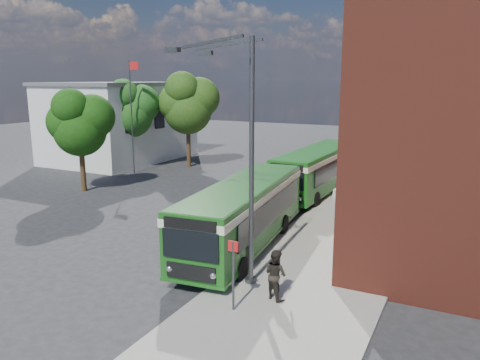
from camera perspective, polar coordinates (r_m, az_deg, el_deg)
The scene contains 14 objects.
ground at distance 22.03m, azimuth -8.82°, elevation -8.07°, with size 120.00×120.00×0.00m, color #262729.
pavement at distance 26.36m, azimuth 14.32°, elevation -4.72°, with size 6.00×48.00×0.15m, color gray.
kerb_line at distance 27.14m, azimuth 8.01°, elevation -4.12°, with size 0.12×48.00×0.01m, color beige.
white_building at distance 46.16m, azimuth -14.36°, elevation 6.96°, with size 9.40×13.40×7.30m.
flagpole at distance 38.68m, azimuth -13.04°, elevation 7.98°, with size 0.95×0.10×9.00m.
street_lamp at distance 16.69m, azimuth 0.29°, elevation 2.59°, with size 2.96×2.38×9.00m.
bus_stop_sign at distance 15.39m, azimuth -0.83°, elevation -11.02°, with size 0.35×0.08×2.52m.
bus_front at distance 21.07m, azimuth 0.46°, elevation -3.62°, with size 3.61×10.91×3.02m.
bus_rear at distance 31.75m, azimuth 9.46°, elevation 1.61°, with size 2.89×11.18×3.02m.
pedestrian_a at distance 18.22m, azimuth 0.31°, elevation -8.81°, with size 0.65×0.43×1.79m, color black.
pedestrian_b at distance 16.37m, azimuth 4.35°, elevation -11.40°, with size 0.86×0.67×1.76m, color black.
tree_left at distance 33.28m, azimuth -18.98°, elevation 6.67°, with size 4.15×3.94×7.00m.
tree_mid at distance 41.02m, azimuth -13.28°, elevation 8.51°, with size 4.51×4.29×7.61m.
tree_right at distance 40.85m, azimuth -6.38°, elevation 9.35°, with size 4.88×4.64×8.25m.
Camera 1 is at (12.14, -16.74, 7.58)m, focal length 35.00 mm.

